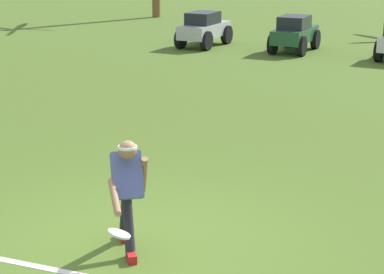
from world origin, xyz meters
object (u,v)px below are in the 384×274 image
frisbee_in_flight (119,234)px  parked_car_slot_b (295,33)px  frisbee_thrower (127,189)px  parked_car_slot_a (204,29)px

frisbee_in_flight → parked_car_slot_b: 16.06m
frisbee_thrower → frisbee_in_flight: (0.31, -0.73, -0.21)m
frisbee_in_flight → parked_car_slot_a: bearing=110.5°
frisbee_in_flight → parked_car_slot_b: size_ratio=0.16×
parked_car_slot_a → parked_car_slot_b: same height
frisbee_thrower → parked_car_slot_b: bearing=99.7°
frisbee_in_flight → parked_car_slot_b: parked_car_slot_b is taller
parked_car_slot_a → frisbee_thrower: bearing=-69.6°
parked_car_slot_b → frisbee_in_flight: bearing=-79.6°
parked_car_slot_a → parked_car_slot_b: 2.96m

